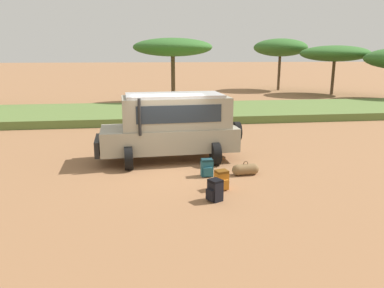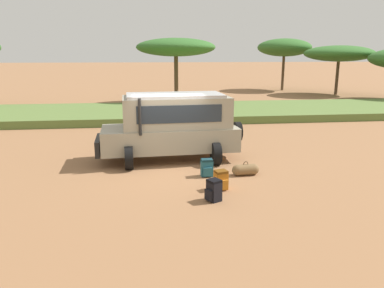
% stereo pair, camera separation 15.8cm
% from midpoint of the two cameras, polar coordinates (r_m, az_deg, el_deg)
% --- Properties ---
extents(ground_plane, '(320.00, 320.00, 0.00)m').
position_cam_midpoint_polar(ground_plane, '(12.92, -3.70, -3.75)').
color(ground_plane, '#936642').
extents(grass_bank, '(120.00, 7.00, 0.44)m').
position_cam_midpoint_polar(grass_bank, '(23.82, -5.81, 4.79)').
color(grass_bank, '#5B7538').
rests_on(grass_bank, ground_plane).
extents(safari_vehicle, '(5.40, 2.90, 2.44)m').
position_cam_midpoint_polar(safari_vehicle, '(13.73, -3.41, 2.87)').
color(safari_vehicle, gray).
rests_on(safari_vehicle, ground_plane).
extents(backpack_beside_front_wheel, '(0.42, 0.45, 0.57)m').
position_cam_midpoint_polar(backpack_beside_front_wheel, '(10.92, 4.13, -5.51)').
color(backpack_beside_front_wheel, '#B26619').
rests_on(backpack_beside_front_wheel, ground_plane).
extents(backpack_cluster_center, '(0.38, 0.38, 0.57)m').
position_cam_midpoint_polar(backpack_cluster_center, '(12.04, 1.92, -3.66)').
color(backpack_cluster_center, '#235B6B').
rests_on(backpack_cluster_center, ground_plane).
extents(backpack_near_rear_wheel, '(0.47, 0.44, 0.59)m').
position_cam_midpoint_polar(backpack_near_rear_wheel, '(10.09, 3.06, -7.07)').
color(backpack_near_rear_wheel, black).
rests_on(backpack_near_rear_wheel, ground_plane).
extents(duffel_bag_low_black_case, '(0.90, 0.40, 0.46)m').
position_cam_midpoint_polar(duffel_bag_low_black_case, '(12.30, 7.79, -3.86)').
color(duffel_bag_low_black_case, brown).
rests_on(duffel_bag_low_black_case, ground_plane).
extents(acacia_tree_left_mid, '(6.07, 5.86, 5.01)m').
position_cam_midpoint_polar(acacia_tree_left_mid, '(29.59, -3.11, 14.48)').
color(acacia_tree_left_mid, brown).
rests_on(acacia_tree_left_mid, ground_plane).
extents(acacia_tree_centre_back, '(5.60, 5.65, 5.39)m').
position_cam_midpoint_polar(acacia_tree_centre_back, '(41.72, 13.21, 14.11)').
color(acacia_tree_centre_back, brown).
rests_on(acacia_tree_centre_back, ground_plane).
extents(acacia_tree_right_mid, '(6.61, 5.73, 4.59)m').
position_cam_midpoint_polar(acacia_tree_right_mid, '(38.66, 20.84, 12.75)').
color(acacia_tree_right_mid, brown).
rests_on(acacia_tree_right_mid, ground_plane).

